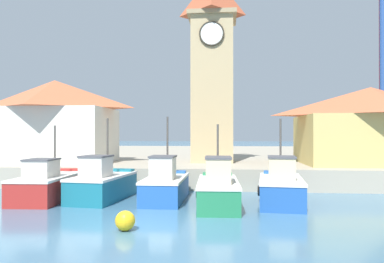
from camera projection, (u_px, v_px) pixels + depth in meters
The scene contains 13 objects.
ground_plane at pixel (134, 226), 13.55m from camera, with size 300.00×300.00×0.00m, color teal.
quay_wharf at pixel (196, 158), 41.86m from camera, with size 120.00×40.00×1.29m, color #A89E89.
fishing_boat_far_left at pixel (49, 185), 19.08m from camera, with size 2.36×5.23×3.80m.
fishing_boat_left_outer at pixel (102, 184), 19.05m from camera, with size 2.58×4.74×4.18m.
fishing_boat_left_inner at pixel (165, 185), 18.75m from camera, with size 2.03×4.61×4.25m.
fishing_boat_mid_left at pixel (218, 189), 17.38m from camera, with size 2.08×5.24×3.82m.
fishing_boat_center at pixel (281, 187), 17.90m from camera, with size 2.50×4.84×4.11m.
clock_tower at pixel (212, 62), 27.43m from camera, with size 3.47×3.47×15.45m.
warehouse_left at pixel (55, 120), 27.19m from camera, with size 8.43×5.99×5.96m.
warehouse_right at pixel (371, 125), 25.45m from camera, with size 9.56×7.06×5.24m.
port_crane_near at pixel (382, 70), 37.28m from camera, with size 4.70×9.53×21.68m.
port_crane_far at pixel (383, 71), 36.52m from camera, with size 2.73×7.88×21.05m.
mooring_buoy at pixel (125, 221), 12.94m from camera, with size 0.70×0.70×0.70m, color gold.
Camera 1 is at (3.32, -13.32, 3.37)m, focal length 35.00 mm.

